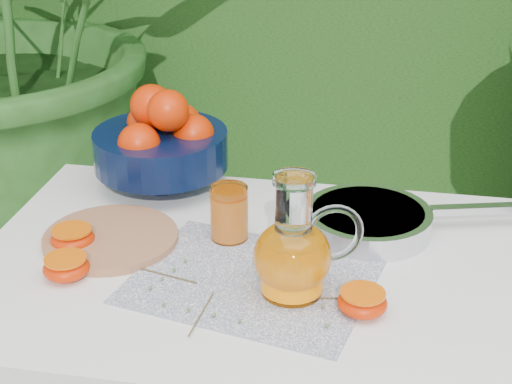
% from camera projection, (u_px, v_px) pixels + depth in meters
% --- Properties ---
extents(potted_plant_left, '(2.27, 2.27, 1.81)m').
position_uv_depth(potted_plant_left, '(1.00, 8.00, 2.52)').
color(potted_plant_left, '#2A531C').
rests_on(potted_plant_left, ground).
extents(white_table, '(1.00, 0.70, 0.75)m').
position_uv_depth(white_table, '(254.00, 302.00, 1.42)').
color(white_table, white).
rests_on(white_table, ground).
extents(placemat, '(0.45, 0.38, 0.00)m').
position_uv_depth(placemat, '(252.00, 281.00, 1.33)').
color(placemat, '#0D194A').
rests_on(placemat, white_table).
extents(cutting_board, '(0.32, 0.32, 0.02)m').
position_uv_depth(cutting_board, '(111.00, 238.00, 1.45)').
color(cutting_board, '#A56C4A').
rests_on(cutting_board, white_table).
extents(fruit_bowl, '(0.36, 0.36, 0.22)m').
position_uv_depth(fruit_bowl, '(162.00, 141.00, 1.63)').
color(fruit_bowl, black).
rests_on(fruit_bowl, white_table).
extents(juice_pitcher, '(0.19, 0.16, 0.21)m').
position_uv_depth(juice_pitcher, '(294.00, 253.00, 1.27)').
color(juice_pitcher, white).
rests_on(juice_pitcher, white_table).
extents(juice_tumbler, '(0.07, 0.07, 0.10)m').
position_uv_depth(juice_tumbler, '(229.00, 214.00, 1.44)').
color(juice_tumbler, white).
rests_on(juice_tumbler, white_table).
extents(saute_pan, '(0.44, 0.30, 0.05)m').
position_uv_depth(saute_pan, '(370.00, 219.00, 1.48)').
color(saute_pan, silver).
rests_on(saute_pan, white_table).
extents(orange_halves, '(0.62, 0.20, 0.04)m').
position_uv_depth(orange_halves, '(160.00, 268.00, 1.33)').
color(orange_halves, red).
rests_on(orange_halves, white_table).
extents(thyme_sprigs, '(0.39, 0.22, 0.01)m').
position_uv_depth(thyme_sprigs, '(233.00, 295.00, 1.28)').
color(thyme_sprigs, '#504224').
rests_on(thyme_sprigs, white_table).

